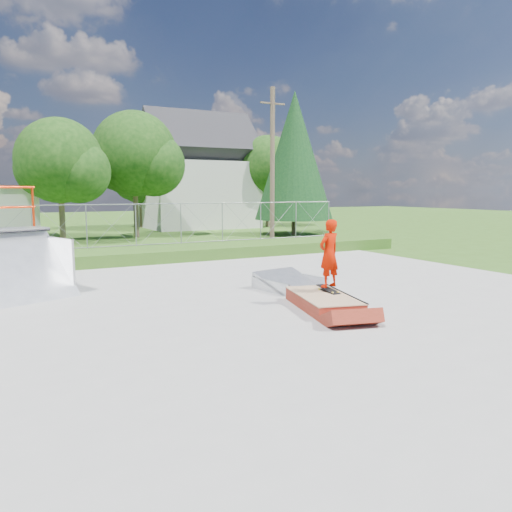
# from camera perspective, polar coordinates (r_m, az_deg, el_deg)

# --- Properties ---
(ground) EXTENTS (120.00, 120.00, 0.00)m
(ground) POSITION_cam_1_polar(r_m,az_deg,el_deg) (12.08, -0.59, -6.12)
(ground) COLOR #345819
(ground) RESTS_ON ground
(concrete_pad) EXTENTS (20.00, 16.00, 0.04)m
(concrete_pad) POSITION_cam_1_polar(r_m,az_deg,el_deg) (12.07, -0.59, -6.03)
(concrete_pad) COLOR #9C9C99
(concrete_pad) RESTS_ON ground
(grass_berm) EXTENTS (24.00, 3.00, 0.50)m
(grass_berm) POSITION_cam_1_polar(r_m,az_deg,el_deg) (20.80, -12.78, 0.14)
(grass_berm) COLOR #345819
(grass_berm) RESTS_ON ground
(grind_box) EXTENTS (1.72, 2.62, 0.36)m
(grind_box) POSITION_cam_1_polar(r_m,az_deg,el_deg) (12.16, 7.70, -5.23)
(grind_box) COLOR maroon
(grind_box) RESTS_ON concrete_pad
(quarter_pipe) EXTENTS (3.64, 3.37, 2.96)m
(quarter_pipe) POSITION_cam_1_polar(r_m,az_deg,el_deg) (14.51, -26.94, 1.29)
(quarter_pipe) COLOR #B0B3B9
(quarter_pipe) RESTS_ON concrete_pad
(flat_bank_ramp) EXTENTS (1.82, 1.90, 0.47)m
(flat_bank_ramp) POSITION_cam_1_polar(r_m,az_deg,el_deg) (14.34, 3.93, -3.00)
(flat_bank_ramp) COLOR #B0B3B9
(flat_bank_ramp) RESTS_ON concrete_pad
(skateboard) EXTENTS (0.25, 0.80, 0.13)m
(skateboard) POSITION_cam_1_polar(r_m,az_deg,el_deg) (12.51, 8.27, -3.84)
(skateboard) COLOR black
(skateboard) RESTS_ON grind_box
(skater) EXTENTS (0.68, 0.52, 1.67)m
(skater) POSITION_cam_1_polar(r_m,az_deg,el_deg) (12.37, 8.35, -0.04)
(skater) COLOR #C31300
(skater) RESTS_ON grind_box
(chain_link_fence) EXTENTS (20.00, 0.06, 1.80)m
(chain_link_fence) POSITION_cam_1_polar(r_m,az_deg,el_deg) (21.65, -13.57, 3.46)
(chain_link_fence) COLOR gray
(chain_link_fence) RESTS_ON grass_berm
(gable_house) EXTENTS (8.40, 6.08, 8.94)m
(gable_house) POSITION_cam_1_polar(r_m,az_deg,el_deg) (39.18, -6.58, 8.88)
(gable_house) COLOR beige
(gable_house) RESTS_ON ground
(utility_pole) EXTENTS (0.24, 0.24, 8.00)m
(utility_pole) POSITION_cam_1_polar(r_m,az_deg,el_deg) (25.90, 1.88, 10.04)
(utility_pole) COLOR brown
(utility_pole) RESTS_ON ground
(tree_left_near) EXTENTS (4.76, 4.48, 6.65)m
(tree_left_near) POSITION_cam_1_polar(r_m,az_deg,el_deg) (28.52, -21.00, 9.80)
(tree_left_near) COLOR brown
(tree_left_near) RESTS_ON ground
(tree_center) EXTENTS (5.44, 5.12, 7.60)m
(tree_center) POSITION_cam_1_polar(r_m,az_deg,el_deg) (31.38, -13.14, 10.95)
(tree_center) COLOR brown
(tree_center) RESTS_ON ground
(tree_right_far) EXTENTS (5.10, 4.80, 7.12)m
(tree_right_far) POSITION_cam_1_polar(r_m,az_deg,el_deg) (39.53, 1.82, 9.94)
(tree_right_far) COLOR brown
(tree_right_far) RESTS_ON ground
(tree_back_mid) EXTENTS (4.08, 3.84, 5.70)m
(tree_back_mid) POSITION_cam_1_polar(r_m,az_deg,el_deg) (39.73, -12.72, 8.44)
(tree_back_mid) COLOR brown
(tree_back_mid) RESTS_ON ground
(conifer_tree) EXTENTS (5.04, 5.04, 9.10)m
(conifer_tree) POSITION_cam_1_polar(r_m,az_deg,el_deg) (32.56, 4.40, 11.34)
(conifer_tree) COLOR brown
(conifer_tree) RESTS_ON ground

